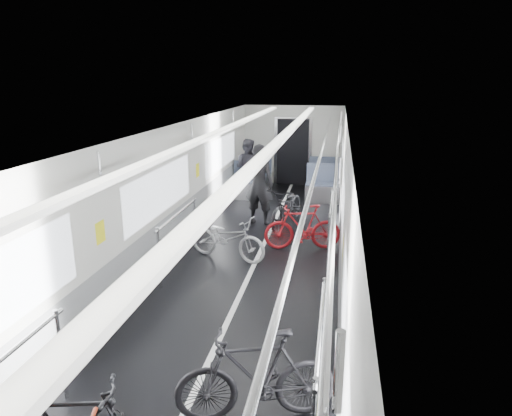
{
  "coord_description": "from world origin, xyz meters",
  "views": [
    {
      "loc": [
        1.36,
        -6.88,
        3.17
      ],
      "look_at": [
        0.0,
        0.64,
        0.99
      ],
      "focal_mm": 32.0,
      "sensor_mm": 36.0,
      "label": 1
    }
  ],
  "objects_px": {
    "bike_right_near": "(257,376)",
    "bike_right_far": "(303,227)",
    "bike_aisle": "(287,206)",
    "person_standing": "(259,184)",
    "person_seated": "(247,168)",
    "bike_left_far": "(227,238)"
  },
  "relations": [
    {
      "from": "person_seated",
      "to": "bike_left_far",
      "type": "bearing_deg",
      "value": 107.48
    },
    {
      "from": "bike_aisle",
      "to": "person_seated",
      "type": "relative_size",
      "value": 1.07
    },
    {
      "from": "bike_left_far",
      "to": "bike_right_near",
      "type": "relative_size",
      "value": 0.98
    },
    {
      "from": "bike_right_near",
      "to": "person_standing",
      "type": "relative_size",
      "value": 0.87
    },
    {
      "from": "bike_left_far",
      "to": "person_seated",
      "type": "bearing_deg",
      "value": 23.94
    },
    {
      "from": "bike_left_far",
      "to": "bike_right_near",
      "type": "xyz_separation_m",
      "value": [
        1.24,
        -3.91,
        0.07
      ]
    },
    {
      "from": "bike_left_far",
      "to": "bike_aisle",
      "type": "distance_m",
      "value": 2.27
    },
    {
      "from": "bike_left_far",
      "to": "bike_aisle",
      "type": "height_order",
      "value": "bike_aisle"
    },
    {
      "from": "bike_right_near",
      "to": "bike_right_far",
      "type": "relative_size",
      "value": 1.06
    },
    {
      "from": "bike_left_far",
      "to": "bike_aisle",
      "type": "bearing_deg",
      "value": -4.8
    },
    {
      "from": "person_standing",
      "to": "person_seated",
      "type": "distance_m",
      "value": 2.52
    },
    {
      "from": "bike_right_near",
      "to": "person_seated",
      "type": "xyz_separation_m",
      "value": [
        -1.79,
        8.52,
        0.33
      ]
    },
    {
      "from": "bike_right_far",
      "to": "person_seated",
      "type": "xyz_separation_m",
      "value": [
        -1.85,
        3.88,
        0.36
      ]
    },
    {
      "from": "bike_right_near",
      "to": "person_seated",
      "type": "relative_size",
      "value": 0.98
    },
    {
      "from": "person_seated",
      "to": "person_standing",
      "type": "bearing_deg",
      "value": 117.98
    },
    {
      "from": "bike_right_near",
      "to": "person_seated",
      "type": "distance_m",
      "value": 8.71
    },
    {
      "from": "bike_left_far",
      "to": "person_standing",
      "type": "bearing_deg",
      "value": 12.01
    },
    {
      "from": "bike_left_far",
      "to": "person_seated",
      "type": "xyz_separation_m",
      "value": [
        -0.55,
        4.61,
        0.39
      ]
    },
    {
      "from": "bike_right_far",
      "to": "bike_aisle",
      "type": "distance_m",
      "value": 1.45
    },
    {
      "from": "bike_aisle",
      "to": "person_standing",
      "type": "bearing_deg",
      "value": -175.0
    },
    {
      "from": "bike_left_far",
      "to": "bike_aisle",
      "type": "relative_size",
      "value": 0.9
    },
    {
      "from": "bike_right_far",
      "to": "person_seated",
      "type": "relative_size",
      "value": 0.92
    }
  ]
}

